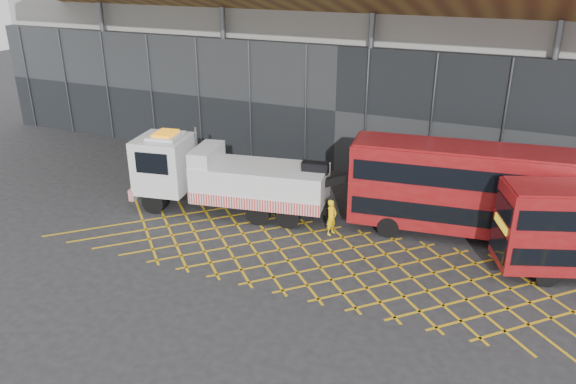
% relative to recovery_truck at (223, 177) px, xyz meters
% --- Properties ---
extents(ground_plane, '(120.00, 120.00, 0.00)m').
position_rel_recovery_truck_xyz_m(ground_plane, '(1.46, -2.91, -2.01)').
color(ground_plane, '#242426').
extents(road_markings, '(27.96, 7.16, 0.01)m').
position_rel_recovery_truck_xyz_m(road_markings, '(7.06, -2.91, -2.00)').
color(road_markings, gold).
rests_on(road_markings, ground_plane).
extents(construction_building, '(55.00, 23.97, 18.00)m').
position_rel_recovery_truck_xyz_m(construction_building, '(3.38, 15.48, 6.97)').
color(construction_building, gray).
rests_on(construction_building, ground_plane).
extents(recovery_truck, '(12.55, 4.67, 4.35)m').
position_rel_recovery_truck_xyz_m(recovery_truck, '(0.00, 0.00, 0.00)').
color(recovery_truck, black).
rests_on(recovery_truck, ground_plane).
extents(bus_towed, '(11.76, 4.08, 4.69)m').
position_rel_recovery_truck_xyz_m(bus_towed, '(12.54, 2.15, 0.59)').
color(bus_towed, maroon).
rests_on(bus_towed, ground_plane).
extents(worker, '(0.59, 0.76, 1.86)m').
position_rel_recovery_truck_xyz_m(worker, '(6.37, -0.33, -1.08)').
color(worker, yellow).
rests_on(worker, ground_plane).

